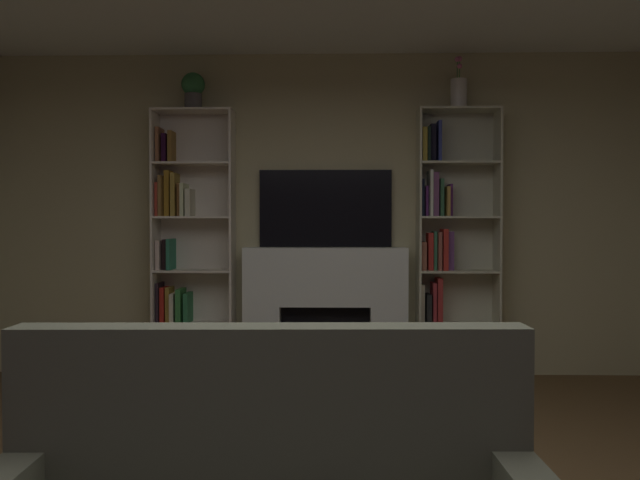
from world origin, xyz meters
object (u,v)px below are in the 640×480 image
Objects in this scene: potted_plant at (193,89)px; fireplace at (325,308)px; vase_with_flowers at (459,92)px; tv at (326,209)px; bookshelf_left at (186,255)px; bookshelf_right at (447,245)px; coffee_table at (284,451)px.

fireplace is at bearing 1.53° from potted_plant.
potted_plant reaches higher than fireplace.
vase_with_flowers is (2.21, -0.00, -0.04)m from potted_plant.
potted_plant is at bearing -173.81° from tv.
tv is 0.50× the size of bookshelf_left.
fireplace is 2.12m from vase_with_flowers.
bookshelf_right is 3.23m from coffee_table.
bookshelf_left is 5.14× the size of vase_with_flowers.
tv is 1.49m from potted_plant.
potted_plant is 3.68m from coffee_table.
fireplace reaches higher than coffee_table.
tv is 1.29× the size of coffee_table.
fireplace is at bearing -179.10° from bookshelf_right.
vase_with_flowers is at bearing -0.01° from potted_plant.
vase_with_flowers reaches higher than bookshelf_left.
bookshelf_left is at bearing 149.99° from potted_plant.
tv is 1.47m from vase_with_flowers.
coffee_table is at bearing -92.26° from fireplace.
tv is (0.00, 0.09, 0.84)m from fireplace.
vase_with_flowers reaches higher than fireplace.
coffee_table is at bearing -111.24° from bookshelf_right.
potted_plant is (-2.13, -0.05, 1.30)m from bookshelf_right.
potted_plant is (0.08, -0.05, 1.39)m from bookshelf_left.
tv reaches higher than fireplace.
vase_with_flowers reaches higher than bookshelf_right.
bookshelf_right is (2.21, 0.00, 0.09)m from bookshelf_left.
bookshelf_right is at bearing 1.23° from potted_plant.
tv is at bearing 87.81° from coffee_table.
vase_with_flowers is at bearing -28.85° from bookshelf_right.
bookshelf_right is 1.27m from vase_with_flowers.
potted_plant is 2.21m from vase_with_flowers.
vase_with_flowers reaches higher than tv.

